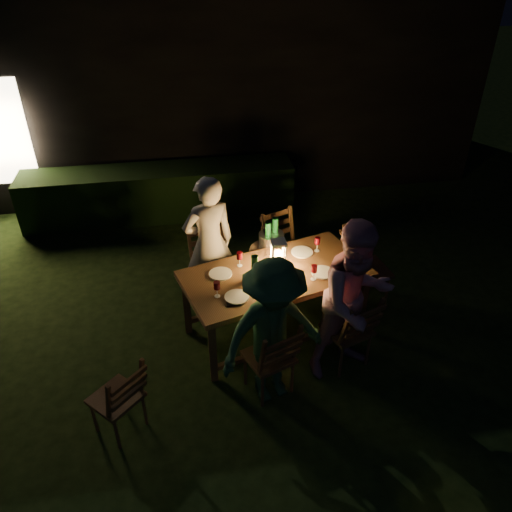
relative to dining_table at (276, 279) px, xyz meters
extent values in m
plane|color=black|center=(-0.75, -0.71, -0.74)|extent=(40.00, 40.00, 0.00)
cube|color=black|center=(-0.75, 5.49, 0.86)|extent=(10.00, 4.00, 3.20)
cube|color=black|center=(-1.25, 3.04, -0.34)|extent=(4.20, 0.70, 0.80)
cube|color=#532F1B|center=(0.00, 0.00, 0.05)|extent=(2.16, 1.48, 0.06)
cube|color=#532F1B|center=(-0.76, -0.63, -0.38)|extent=(0.07, 0.07, 0.72)
cube|color=#532F1B|center=(-0.98, 0.15, -0.38)|extent=(0.07, 0.07, 0.72)
cube|color=#532F1B|center=(0.98, -0.15, -0.38)|extent=(0.07, 0.07, 0.72)
cube|color=#532F1B|center=(0.76, 0.63, -0.38)|extent=(0.07, 0.07, 0.72)
cube|color=#532F1B|center=(-0.23, -0.84, -0.31)|extent=(0.54, 0.53, 0.04)
cube|color=#532F1B|center=(-0.16, -1.01, -0.04)|extent=(0.45, 0.29, 0.50)
cube|color=#532F1B|center=(0.64, -0.60, -0.30)|extent=(0.55, 0.53, 0.04)
cube|color=#532F1B|center=(0.70, -0.78, -0.02)|extent=(0.46, 0.28, 0.51)
cube|color=#532F1B|center=(-0.64, 0.60, -0.28)|extent=(0.52, 0.51, 0.04)
cube|color=#532F1B|center=(-0.67, 0.79, 0.00)|extent=(0.47, 0.24, 0.52)
cube|color=#532F1B|center=(0.33, 0.87, -0.28)|extent=(0.58, 0.57, 0.04)
cube|color=#532F1B|center=(0.25, 1.05, 0.01)|extent=(0.47, 0.32, 0.53)
cube|color=#532F1B|center=(1.20, 0.34, -0.25)|extent=(0.51, 0.53, 0.04)
cube|color=#532F1B|center=(1.00, 0.31, 0.05)|extent=(0.22, 0.49, 0.56)
cube|color=#532F1B|center=(-1.67, -1.09, -0.33)|extent=(0.55, 0.55, 0.04)
cube|color=#532F1B|center=(-1.55, -1.22, -0.08)|extent=(0.38, 0.38, 0.47)
imported|color=beige|center=(-0.66, 0.67, 0.10)|extent=(0.70, 0.56, 1.69)
imported|color=#C3869E|center=(0.66, -0.67, 0.13)|extent=(0.99, 0.86, 1.74)
imported|color=#2E5C33|center=(-0.21, -0.91, 0.05)|extent=(1.14, 0.84, 1.58)
cube|color=white|center=(0.03, 0.06, 0.10)|extent=(0.15, 0.15, 0.03)
cube|color=white|center=(0.03, 0.06, 0.42)|extent=(0.16, 0.16, 0.03)
cylinder|color=#FF9E3F|center=(0.03, 0.06, 0.21)|extent=(0.09, 0.09, 0.18)
cylinder|color=white|center=(-0.59, 0.06, 0.09)|extent=(0.25, 0.25, 0.01)
cylinder|color=white|center=(-0.47, -0.36, 0.09)|extent=(0.25, 0.25, 0.01)
cylinder|color=white|center=(0.37, 0.33, 0.09)|extent=(0.25, 0.25, 0.01)
cylinder|color=white|center=(0.49, -0.09, 0.09)|extent=(0.25, 0.25, 0.01)
cylinder|color=#0F471E|center=(-0.24, -0.07, 0.22)|extent=(0.07, 0.07, 0.28)
cube|color=red|center=(-0.06, -0.35, 0.09)|extent=(0.18, 0.14, 0.01)
cube|color=red|center=(0.61, -0.14, 0.09)|extent=(0.18, 0.14, 0.01)
cube|color=black|center=(-0.52, -0.46, 0.09)|extent=(0.14, 0.07, 0.01)
cylinder|color=brown|center=(0.07, 0.63, -0.05)|extent=(0.52, 0.52, 0.04)
cylinder|color=brown|center=(0.07, 0.63, -0.40)|extent=(0.06, 0.06, 0.69)
cylinder|color=#A5A8AD|center=(0.07, 0.63, 0.08)|extent=(0.30, 0.30, 0.22)
cylinder|color=#0F471E|center=(0.02, 0.59, 0.13)|extent=(0.07, 0.07, 0.32)
cylinder|color=#0F471E|center=(0.12, 0.67, 0.13)|extent=(0.07, 0.07, 0.32)
camera|label=1|loc=(-0.94, -4.27, 3.17)|focal=35.00mm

